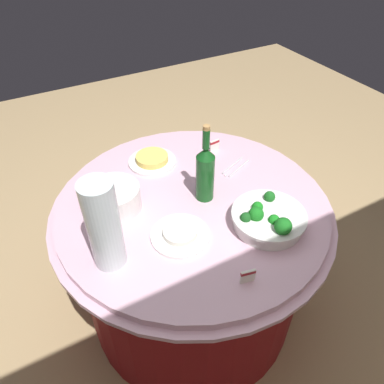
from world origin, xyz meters
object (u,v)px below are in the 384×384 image
object	(u,v)px
wine_bottle	(205,172)
label_placard_mid	(248,276)
serving_tongs	(235,168)
food_plate_rice	(180,234)
label_placard_front	(215,145)
plate_stack	(114,198)
decorative_fruit_vase	(104,227)
food_plate_noodles	(152,160)
broccoli_bowl	(268,219)

from	to	relation	value
wine_bottle	label_placard_mid	world-z (taller)	wine_bottle
label_placard_mid	serving_tongs	bearing A→B (deg)	-120.30
serving_tongs	food_plate_rice	distance (m)	0.48
wine_bottle	label_placard_mid	size ratio (longest dim) A/B	6.11
label_placard_front	label_placard_mid	bearing A→B (deg)	66.44
food_plate_rice	label_placard_front	bearing A→B (deg)	-133.97
serving_tongs	food_plate_rice	xyz separation A→B (m)	(0.41, 0.25, 0.01)
food_plate_rice	label_placard_mid	xyz separation A→B (m)	(-0.10, 0.28, 0.02)
plate_stack	serving_tongs	size ratio (longest dim) A/B	1.27
wine_bottle	decorative_fruit_vase	world-z (taller)	decorative_fruit_vase
food_plate_rice	label_placard_front	xyz separation A→B (m)	(-0.41, -0.42, 0.02)
serving_tongs	food_plate_noodles	xyz separation A→B (m)	(0.31, -0.22, 0.01)
decorative_fruit_vase	food_plate_rice	size ratio (longest dim) A/B	1.55
wine_bottle	label_placard_front	distance (m)	0.36
wine_bottle	serving_tongs	bearing A→B (deg)	-155.03
food_plate_noodles	food_plate_rice	xyz separation A→B (m)	(0.10, 0.47, -0.00)
serving_tongs	label_placard_mid	size ratio (longest dim) A/B	3.00
broccoli_bowl	decorative_fruit_vase	bearing A→B (deg)	-12.92
wine_bottle	label_placard_front	world-z (taller)	wine_bottle
label_placard_front	label_placard_mid	size ratio (longest dim) A/B	1.00
decorative_fruit_vase	label_placard_front	xyz separation A→B (m)	(-0.66, -0.40, -0.13)
decorative_fruit_vase	food_plate_noodles	bearing A→B (deg)	-128.38
label_placard_front	wine_bottle	bearing A→B (deg)	51.70
plate_stack	decorative_fruit_vase	distance (m)	0.29
decorative_fruit_vase	food_plate_noodles	xyz separation A→B (m)	(-0.36, -0.45, -0.14)
decorative_fruit_vase	serving_tongs	xyz separation A→B (m)	(-0.67, -0.23, -0.16)
wine_bottle	label_placard_mid	xyz separation A→B (m)	(0.09, 0.43, -0.10)
serving_tongs	food_plate_noodles	size ratio (longest dim) A/B	0.75
label_placard_front	broccoli_bowl	bearing A→B (deg)	79.92
plate_stack	wine_bottle	size ratio (longest dim) A/B	0.62
broccoli_bowl	food_plate_noodles	bearing A→B (deg)	-70.18
broccoli_bowl	food_plate_noodles	xyz separation A→B (m)	(0.21, -0.58, -0.02)
wine_bottle	decorative_fruit_vase	distance (m)	0.47
serving_tongs	label_placard_front	xyz separation A→B (m)	(0.00, -0.17, 0.03)
label_placard_front	food_plate_rice	bearing A→B (deg)	46.03
decorative_fruit_vase	serving_tongs	world-z (taller)	decorative_fruit_vase
label_placard_front	plate_stack	bearing A→B (deg)	15.62
food_plate_noodles	wine_bottle	bearing A→B (deg)	105.52
broccoli_bowl	food_plate_rice	xyz separation A→B (m)	(0.31, -0.11, -0.03)
food_plate_noodles	serving_tongs	bearing A→B (deg)	144.39
plate_stack	label_placard_mid	bearing A→B (deg)	114.97
plate_stack	wine_bottle	xyz separation A→B (m)	(-0.35, 0.12, 0.08)
broccoli_bowl	serving_tongs	world-z (taller)	broccoli_bowl
food_plate_rice	label_placard_front	distance (m)	0.58
serving_tongs	food_plate_noodles	world-z (taller)	food_plate_noodles
broccoli_bowl	label_placard_front	size ratio (longest dim) A/B	5.09
serving_tongs	label_placard_mid	distance (m)	0.62
food_plate_rice	broccoli_bowl	bearing A→B (deg)	160.19
broccoli_bowl	plate_stack	xyz separation A→B (m)	(0.47, -0.38, 0.01)
plate_stack	label_placard_front	bearing A→B (deg)	-164.38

